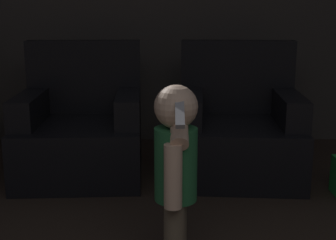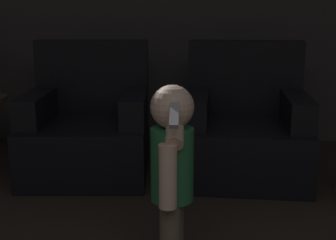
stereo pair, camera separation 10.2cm
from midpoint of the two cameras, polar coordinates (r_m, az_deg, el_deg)
armchair_left at (r=3.38m, az=-11.05°, el=-1.21°), size 0.87×0.88×0.93m
armchair_right at (r=3.35m, az=7.95°, el=-1.24°), size 0.89×0.90×0.93m
person_toddler at (r=2.00m, az=-0.24°, el=-5.49°), size 0.18×0.33×0.84m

